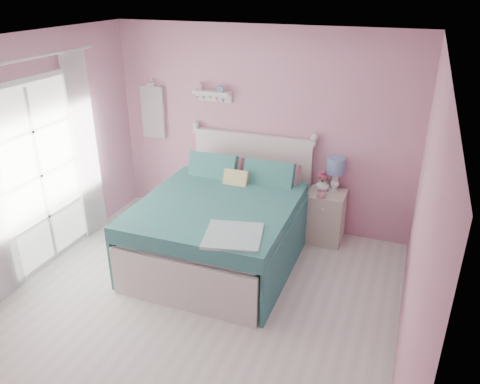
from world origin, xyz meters
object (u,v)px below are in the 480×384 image
Objects in this scene: nightstand at (325,217)px; table_lamp at (336,168)px; vase at (323,184)px; teacup at (321,194)px; bed at (223,226)px.

table_lamp reaches higher than nightstand.
teacup is (0.03, -0.21, -0.04)m from vase.
table_lamp is 0.26m from vase.
teacup is at bearing -82.19° from vase.
vase is (-0.07, 0.05, 0.42)m from nightstand.
nightstand is 0.65m from table_lamp.
table_lamp is at bearing 65.48° from teacup.
nightstand is at bearing 37.53° from bed.
vase is 1.60× the size of teacup.
vase is (0.98, 0.89, 0.33)m from bed.
table_lamp is (0.07, 0.09, 0.64)m from nightstand.
bed is at bearing -141.70° from nightstand.
vase is 0.21m from teacup.
nightstand is 0.41m from teacup.
teacup is (-0.05, -0.15, 0.37)m from nightstand.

